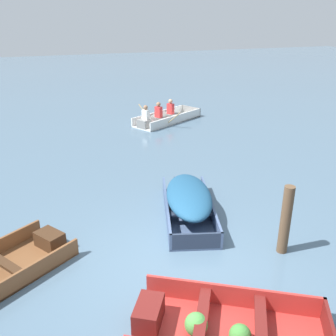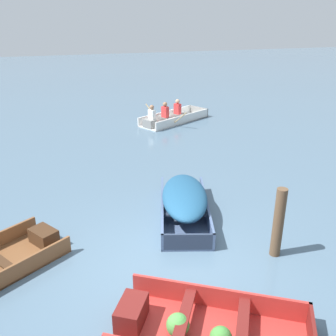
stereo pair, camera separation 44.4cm
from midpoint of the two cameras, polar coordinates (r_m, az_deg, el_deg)
ground_plane at (r=6.90m, az=2.12°, el=-15.08°), size 80.00×80.00×0.00m
dinghy_red_foreground at (r=5.67m, az=7.43°, el=-23.37°), size 2.95×2.51×0.40m
skiff_slate_blue_near_moored at (r=8.31m, az=4.05°, el=-4.80°), size 1.80×2.90×0.71m
rowboat_white_with_crew at (r=15.76m, az=1.22°, el=7.69°), size 3.34×2.52×0.92m
mooring_post at (r=7.22m, az=18.19°, el=-7.96°), size 0.19×0.19×1.37m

